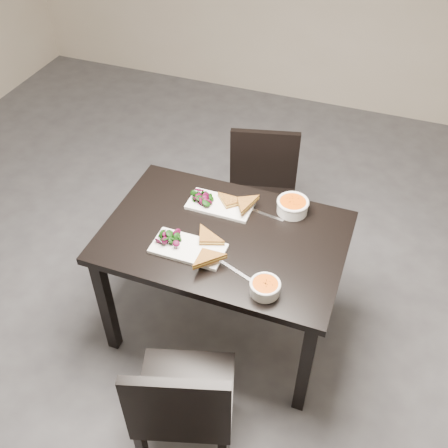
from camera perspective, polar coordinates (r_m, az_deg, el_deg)
name	(u,v)px	position (r m, az deg, el deg)	size (l,w,h in m)	color
ground	(171,273)	(3.42, -5.86, -5.36)	(5.00, 5.00, 0.00)	#47474C
table	(224,248)	(2.65, 0.00, -2.68)	(1.20, 0.80, 0.75)	black
chair_near	(183,404)	(2.34, -4.55, -19.10)	(0.52, 0.52, 0.85)	black
chair_far	(262,191)	(3.26, 4.16, 3.58)	(0.51, 0.51, 0.85)	black
plate_near	(188,249)	(2.50, -3.95, -2.71)	(0.35, 0.18, 0.02)	white
sandwich_near	(202,244)	(2.47, -2.46, -2.24)	(0.18, 0.13, 0.06)	#A86D23
salad_near	(169,239)	(2.51, -6.08, -1.61)	(0.11, 0.10, 0.05)	black
soup_bowl_near	(265,287)	(2.31, 4.53, -6.91)	(0.14, 0.14, 0.06)	white
cutlery_near	(236,271)	(2.41, 1.28, -5.14)	(0.18, 0.02, 0.00)	silver
plate_far	(220,205)	(2.73, -0.43, 2.09)	(0.34, 0.17, 0.02)	white
sandwich_far	(231,204)	(2.68, 0.76, 2.16)	(0.17, 0.13, 0.06)	#A86D23
salad_far	(202,196)	(2.74, -2.40, 3.06)	(0.11, 0.10, 0.05)	black
soup_bowl_far	(293,205)	(2.70, 7.54, 2.04)	(0.17, 0.17, 0.07)	white
cutlery_far	(267,215)	(2.69, 4.79, 0.97)	(0.18, 0.02, 0.00)	silver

